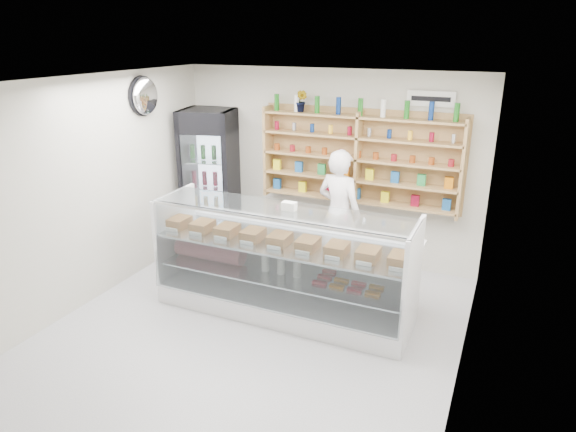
% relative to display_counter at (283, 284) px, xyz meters
% --- Properties ---
extents(room, '(5.00, 5.00, 5.00)m').
position_rel_display_counter_xyz_m(room, '(-0.13, -0.64, 1.03)').
color(room, '#BBBABF').
rests_on(room, ground).
extents(display_counter, '(3.11, 0.93, 1.36)m').
position_rel_display_counter_xyz_m(display_counter, '(0.00, 0.00, 0.00)').
color(display_counter, white).
rests_on(display_counter, floor).
extents(shop_worker, '(0.74, 0.57, 1.80)m').
position_rel_display_counter_xyz_m(shop_worker, '(0.26, 1.30, 0.53)').
color(shop_worker, white).
rests_on(shop_worker, floor).
extents(drinks_cooler, '(0.93, 0.91, 2.18)m').
position_rel_display_counter_xyz_m(drinks_cooler, '(-1.93, 1.50, 0.73)').
color(drinks_cooler, black).
rests_on(drinks_cooler, floor).
extents(wall_shelving, '(2.84, 0.28, 1.33)m').
position_rel_display_counter_xyz_m(wall_shelving, '(0.37, 1.70, 1.23)').
color(wall_shelving, tan).
rests_on(wall_shelving, back_wall).
extents(potted_plant, '(0.20, 0.18, 0.31)m').
position_rel_display_counter_xyz_m(potted_plant, '(-0.49, 1.70, 1.98)').
color(potted_plant, '#1E6626').
rests_on(potted_plant, wall_shelving).
extents(security_mirror, '(0.15, 0.50, 0.50)m').
position_rel_display_counter_xyz_m(security_mirror, '(-2.30, 0.56, 2.08)').
color(security_mirror, silver).
rests_on(security_mirror, left_wall).
extents(wall_sign, '(0.62, 0.03, 0.20)m').
position_rel_display_counter_xyz_m(wall_sign, '(1.27, 1.83, 2.08)').
color(wall_sign, white).
rests_on(wall_sign, back_wall).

